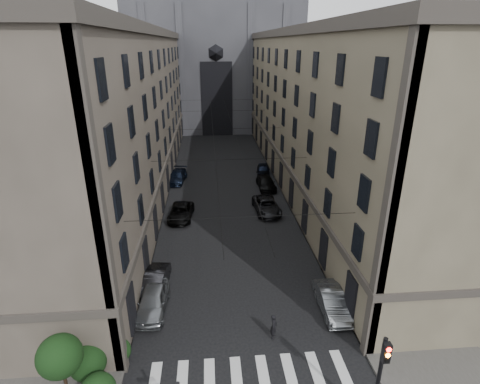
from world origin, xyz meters
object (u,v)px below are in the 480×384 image
object	(u,v)px
car_left_midfar	(181,212)
car_right_midfar	(266,183)
car_left_near	(153,301)
car_right_near	(332,301)
car_right_far	(263,170)
car_right_midnear	(267,206)
traffic_light_right	(381,372)
car_left_far	(177,176)
pedestrian	(274,326)
gothic_tower	(214,40)
car_left_midnear	(155,281)

from	to	relation	value
car_left_midfar	car_right_midfar	size ratio (longest dim) A/B	0.99
car_left_near	car_right_near	world-z (taller)	car_left_near
car_left_near	car_right_near	xyz separation A→B (m)	(12.24, -1.07, -0.05)
car_left_midfar	car_left_near	bearing A→B (deg)	-89.09
car_left_midfar	car_right_far	world-z (taller)	car_right_far
car_left_near	car_right_midnear	world-z (taller)	car_left_near
traffic_light_right	car_left_midfar	world-z (taller)	traffic_light_right
car_left_near	car_left_far	distance (m)	25.96
car_left_far	pedestrian	xyz separation A→B (m)	(7.99, -29.19, 0.11)
car_left_midfar	car_right_midnear	bearing A→B (deg)	9.97
car_right_midfar	gothic_tower	bearing A→B (deg)	95.69
car_left_midnear	car_right_midnear	bearing A→B (deg)	59.12
car_left_midnear	car_left_midfar	world-z (taller)	car_left_midnear
car_left_near	car_right_far	world-z (taller)	car_left_near
car_left_midnear	car_right_far	world-z (taller)	car_right_far
traffic_light_right	car_left_midfar	distance (m)	26.27
car_left_midfar	car_right_far	distance (m)	16.94
car_left_near	car_right_near	size ratio (longest dim) A/B	1.03
car_right_midnear	car_right_far	world-z (taller)	car_right_midnear
car_left_near	car_right_far	xyz separation A→B (m)	(11.68, 27.75, -0.07)
pedestrian	car_right_near	bearing A→B (deg)	-43.69
car_left_midnear	car_left_near	bearing A→B (deg)	-78.46
car_right_midfar	pedestrian	bearing A→B (deg)	-99.13
car_left_near	car_left_midfar	distance (m)	14.61
gothic_tower	pedestrian	world-z (taller)	gothic_tower
traffic_light_right	car_left_near	bearing A→B (deg)	141.34
car_left_far	car_right_near	xyz separation A→B (m)	(12.40, -27.02, 0.01)
car_left_near	car_left_midnear	size ratio (longest dim) A/B	1.10
car_left_midnear	car_right_near	world-z (taller)	car_right_near
car_left_midnear	pedestrian	world-z (taller)	pedestrian
car_right_midnear	car_right_midfar	world-z (taller)	car_right_midnear
pedestrian	car_left_near	bearing A→B (deg)	87.67
gothic_tower	car_right_midnear	size ratio (longest dim) A/B	10.72
gothic_tower	car_right_near	size ratio (longest dim) A/B	12.71
traffic_light_right	car_right_midnear	world-z (taller)	traffic_light_right
car_right_far	pedestrian	world-z (taller)	pedestrian
car_left_far	car_right_midfar	xyz separation A→B (m)	(11.43, -3.37, -0.00)
car_left_near	car_right_near	distance (m)	12.29
car_left_near	car_left_far	size ratio (longest dim) A/B	0.92
traffic_light_right	car_right_midnear	distance (m)	24.87
car_right_far	pedestrian	bearing A→B (deg)	-90.13
car_left_midfar	car_right_far	bearing A→B (deg)	56.02
car_left_far	car_right_far	xyz separation A→B (m)	(11.83, 1.79, -0.01)
traffic_light_right	car_left_midnear	bearing A→B (deg)	135.17
car_right_near	car_right_midfar	distance (m)	23.68
car_right_far	traffic_light_right	bearing A→B (deg)	-83.12
gothic_tower	car_right_far	bearing A→B (deg)	-81.10
car_left_midnear	car_right_midnear	distance (m)	16.62
car_left_far	pedestrian	bearing A→B (deg)	-66.80
car_right_midnear	car_right_far	bearing A→B (deg)	79.75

